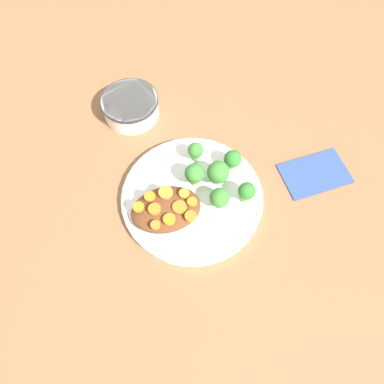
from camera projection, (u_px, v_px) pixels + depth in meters
name	position (u px, v px, depth m)	size (l,w,h in m)	color
ground_plane	(192.00, 199.00, 0.76)	(4.00, 4.00, 0.00)	#8C603D
plate	(192.00, 197.00, 0.75)	(0.28, 0.28, 0.02)	white
dip_bowl	(130.00, 106.00, 0.84)	(0.13, 0.13, 0.05)	white
stew_mound	(166.00, 209.00, 0.71)	(0.13, 0.10, 0.03)	brown
broccoli_floret_0	(195.00, 174.00, 0.73)	(0.04, 0.04, 0.06)	#7FA85B
broccoli_floret_1	(218.00, 173.00, 0.73)	(0.04, 0.04, 0.06)	#7FA85B
broccoli_floret_2	(196.00, 151.00, 0.76)	(0.03, 0.03, 0.05)	#759E51
broccoli_floret_3	(233.00, 159.00, 0.75)	(0.04, 0.04, 0.05)	#759E51
broccoli_floret_4	(220.00, 198.00, 0.71)	(0.04, 0.04, 0.05)	#759E51
broccoli_floret_5	(247.00, 192.00, 0.71)	(0.03, 0.03, 0.05)	#7FA85B
carrot_slice_0	(179.00, 207.00, 0.69)	(0.03, 0.03, 0.00)	orange
carrot_slice_1	(169.00, 219.00, 0.68)	(0.02, 0.02, 0.01)	orange
carrot_slice_2	(166.00, 195.00, 0.70)	(0.03, 0.03, 0.01)	orange
carrot_slice_3	(184.00, 194.00, 0.70)	(0.02, 0.02, 0.00)	orange
carrot_slice_4	(155.00, 209.00, 0.69)	(0.02, 0.02, 0.01)	orange
carrot_slice_5	(155.00, 225.00, 0.67)	(0.02, 0.02, 0.00)	orange
carrot_slice_6	(139.00, 207.00, 0.69)	(0.02, 0.02, 0.01)	orange
carrot_slice_7	(192.00, 202.00, 0.70)	(0.02, 0.02, 0.00)	orange
carrot_slice_8	(191.00, 216.00, 0.68)	(0.02, 0.02, 0.00)	orange
carrot_slice_9	(149.00, 194.00, 0.70)	(0.02, 0.02, 0.00)	orange
napkin	(315.00, 173.00, 0.78)	(0.14, 0.10, 0.01)	#334C8C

